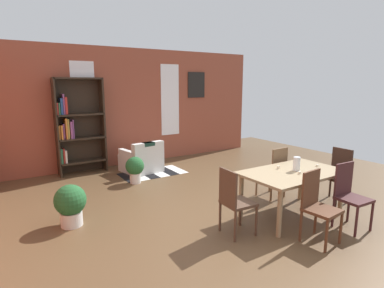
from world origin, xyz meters
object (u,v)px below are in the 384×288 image
at_px(dining_table, 293,176).
at_px(vase_on_table, 297,164).
at_px(dining_chair_head_right, 337,173).
at_px(armchair_white, 142,160).
at_px(dining_chair_near_right, 349,194).
at_px(dining_chair_near_left, 317,204).
at_px(potted_plant_corner, 70,203).
at_px(dining_chair_head_left, 234,200).
at_px(potted_plant_by_shelf, 135,168).
at_px(bookshelf_tall, 76,126).
at_px(dining_chair_far_right, 274,171).

relative_size(dining_table, vase_on_table, 7.37).
xyz_separation_m(dining_chair_head_right, armchair_white, (-2.16, 3.63, -0.23)).
height_order(dining_chair_near_right, armchair_white, dining_chair_near_right).
height_order(vase_on_table, dining_chair_near_left, vase_on_table).
relative_size(vase_on_table, armchair_white, 0.24).
bearing_deg(vase_on_table, potted_plant_corner, 153.93).
xyz_separation_m(dining_chair_head_left, potted_plant_corner, (-1.85, 1.52, -0.17)).
bearing_deg(dining_table, potted_plant_by_shelf, 116.66).
bearing_deg(dining_chair_near_right, bookshelf_tall, 117.69).
relative_size(dining_chair_near_left, armchair_white, 1.04).
distance_m(dining_table, dining_chair_head_left, 1.20).
relative_size(potted_plant_by_shelf, potted_plant_corner, 0.90).
height_order(dining_chair_far_right, armchair_white, dining_chair_far_right).
xyz_separation_m(dining_chair_near_left, dining_chair_head_left, (-0.82, 0.72, 0.00)).
xyz_separation_m(armchair_white, potted_plant_corner, (-2.07, -2.11, 0.07)).
bearing_deg(dining_chair_head_left, vase_on_table, -0.22).
bearing_deg(dining_chair_far_right, dining_chair_near_left, -117.44).
xyz_separation_m(dining_table, potted_plant_by_shelf, (-1.46, 2.90, -0.32)).
bearing_deg(dining_chair_far_right, armchair_white, 114.74).
distance_m(dining_table, dining_chair_far_right, 0.82).
height_order(dining_chair_far_right, dining_chair_head_left, same).
xyz_separation_m(dining_chair_far_right, dining_chair_near_right, (0.00, -1.43, 0.00)).
bearing_deg(dining_chair_near_left, potted_plant_by_shelf, 106.64).
bearing_deg(dining_chair_head_right, dining_chair_far_right, 138.89).
bearing_deg(armchair_white, dining_chair_head_right, -59.19).
xyz_separation_m(dining_chair_near_left, bookshelf_tall, (-1.90, 5.05, 0.61)).
bearing_deg(bookshelf_tall, armchair_white, -28.22).
relative_size(dining_chair_head_right, armchair_white, 1.04).
distance_m(dining_chair_near_left, dining_chair_near_right, 0.75).
distance_m(dining_chair_far_right, dining_chair_near_right, 1.43).
distance_m(vase_on_table, dining_chair_near_left, 0.91).
xyz_separation_m(dining_chair_head_right, bookshelf_tall, (-3.47, 4.33, 0.61)).
bearing_deg(dining_chair_head_left, potted_plant_corner, 140.63).
xyz_separation_m(vase_on_table, dining_chair_near_left, (-0.44, -0.72, -0.33)).
distance_m(dining_chair_far_right, dining_chair_head_left, 1.72).
distance_m(dining_chair_far_right, potted_plant_by_shelf, 2.85).
relative_size(vase_on_table, potted_plant_corner, 0.35).
bearing_deg(armchair_white, potted_plant_corner, -134.43).
relative_size(dining_chair_head_right, dining_chair_near_right, 1.00).
bearing_deg(dining_chair_near_left, dining_chair_near_right, 0.02).
xyz_separation_m(vase_on_table, potted_plant_by_shelf, (-1.52, 2.90, -0.51)).
bearing_deg(dining_chair_near_right, potted_plant_corner, 146.73).
bearing_deg(dining_chair_far_right, dining_chair_head_right, -41.11).
bearing_deg(dining_chair_far_right, dining_chair_near_right, -89.90).
xyz_separation_m(dining_chair_near_left, dining_chair_head_right, (1.57, 0.72, 0.00)).
bearing_deg(dining_chair_head_right, vase_on_table, 179.98).
bearing_deg(armchair_white, vase_on_table, -73.99).
bearing_deg(dining_chair_near_right, dining_chair_near_left, -179.98).
relative_size(dining_chair_head_right, dining_chair_far_right, 1.00).
relative_size(dining_table, dining_chair_head_left, 1.72).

